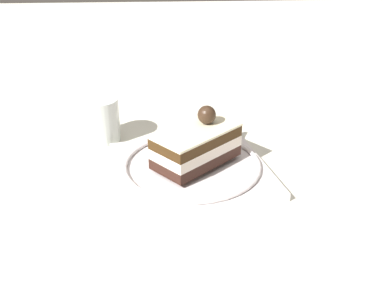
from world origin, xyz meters
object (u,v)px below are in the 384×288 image
dessert_plate (192,168)px  cake_slice (197,144)px  drink_glass_near (100,121)px  fork (227,139)px

dessert_plate → cake_slice: 0.04m
dessert_plate → drink_glass_near: bearing=50.6°
dessert_plate → cake_slice: bearing=-55.2°
drink_glass_near → fork: bearing=-103.9°
fork → cake_slice: bearing=140.4°
cake_slice → fork: cake_slice is taller
dessert_plate → fork: (0.07, -0.06, 0.01)m
cake_slice → fork: (0.06, -0.05, -0.02)m
dessert_plate → cake_slice: (0.00, -0.01, 0.04)m
fork → drink_glass_near: drink_glass_near is taller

